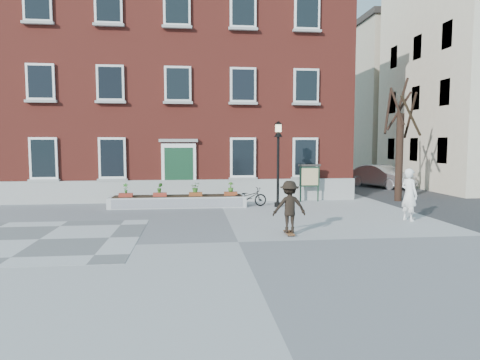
{
  "coord_description": "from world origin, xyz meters",
  "views": [
    {
      "loc": [
        -1.34,
        -12.42,
        2.95
      ],
      "look_at": [
        0.5,
        4.0,
        1.5
      ],
      "focal_mm": 32.0,
      "sensor_mm": 36.0,
      "label": 1
    }
  ],
  "objects": [
    {
      "name": "notice_board",
      "position": [
        4.49,
        8.36,
        1.26
      ],
      "size": [
        1.1,
        0.16,
        1.87
      ],
      "color": "#193223",
      "rests_on": "ground"
    },
    {
      "name": "brick_building",
      "position": [
        -2.0,
        13.98,
        6.3
      ],
      "size": [
        18.4,
        10.85,
        12.6
      ],
      "color": "maroon",
      "rests_on": "ground"
    },
    {
      "name": "side_street",
      "position": [
        17.99,
        19.78,
        7.02
      ],
      "size": [
        15.2,
        36.0,
        14.5
      ],
      "color": "#38383A",
      "rests_on": "ground"
    },
    {
      "name": "skateboarder",
      "position": [
        1.74,
        0.86,
        0.9
      ],
      "size": [
        1.08,
        0.78,
        1.74
      ],
      "color": "brown",
      "rests_on": "ground"
    },
    {
      "name": "bare_tree",
      "position": [
        9.01,
        8.01,
        2.79
      ],
      "size": [
        1.83,
        1.83,
        6.16
      ],
      "color": "#321F16",
      "rests_on": "ground"
    },
    {
      "name": "planter_assembly",
      "position": [
        -1.99,
        7.18,
        0.31
      ],
      "size": [
        6.2,
        1.12,
        1.15
      ],
      "color": "silver",
      "rests_on": "ground"
    },
    {
      "name": "checker_patch",
      "position": [
        -6.0,
        1.0,
        0.01
      ],
      "size": [
        6.0,
        6.0,
        0.01
      ],
      "primitive_type": "cube",
      "color": "#5E5E61",
      "rests_on": "ground"
    },
    {
      "name": "bystander",
      "position": [
        6.77,
        2.74,
        0.99
      ],
      "size": [
        0.67,
        0.83,
        1.98
      ],
      "primitive_type": "imported",
      "rotation": [
        0.0,
        0.0,
        1.88
      ],
      "color": "white",
      "rests_on": "ground"
    },
    {
      "name": "parked_car",
      "position": [
        11.02,
        14.35,
        0.74
      ],
      "size": [
        3.26,
        4.73,
        1.48
      ],
      "primitive_type": "imported",
      "rotation": [
        0.0,
        0.0,
        0.42
      ],
      "color": "#BBBDC0",
      "rests_on": "ground"
    },
    {
      "name": "lamp_post",
      "position": [
        2.56,
        6.77,
        2.54
      ],
      "size": [
        0.4,
        0.4,
        3.93
      ],
      "color": "black",
      "rests_on": "ground"
    },
    {
      "name": "bicycle",
      "position": [
        1.25,
        6.94,
        0.44
      ],
      "size": [
        1.77,
        0.93,
        0.89
      ],
      "primitive_type": "imported",
      "rotation": [
        0.0,
        0.0,
        1.78
      ],
      "color": "black",
      "rests_on": "ground"
    },
    {
      "name": "ground",
      "position": [
        0.0,
        0.0,
        0.0
      ],
      "size": [
        100.0,
        100.0,
        0.0
      ],
      "primitive_type": "plane",
      "color": "#969699",
      "rests_on": "ground"
    }
  ]
}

